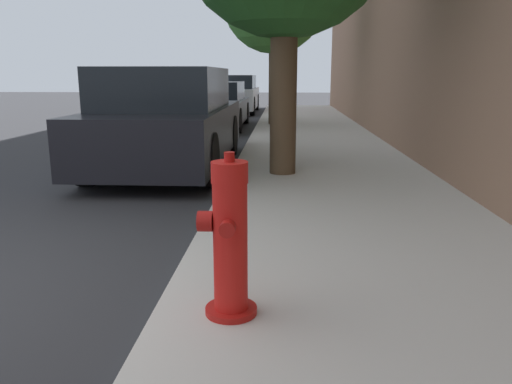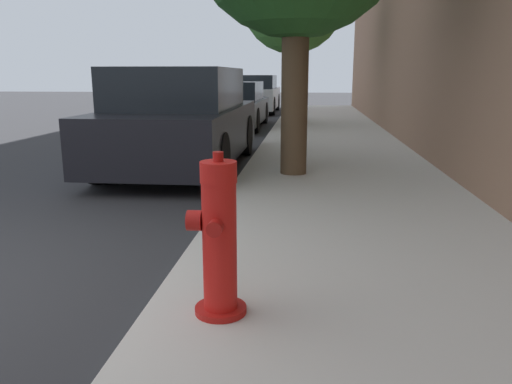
{
  "view_description": "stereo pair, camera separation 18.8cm",
  "coord_description": "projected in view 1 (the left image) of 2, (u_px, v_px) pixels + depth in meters",
  "views": [
    {
      "loc": [
        2.57,
        -2.6,
        1.43
      ],
      "look_at": [
        2.36,
        1.17,
        0.54
      ],
      "focal_mm": 35.0,
      "sensor_mm": 36.0,
      "label": 1
    },
    {
      "loc": [
        2.75,
        -2.59,
        1.43
      ],
      "look_at": [
        2.36,
        1.17,
        0.54
      ],
      "focal_mm": 35.0,
      "sensor_mm": 36.0,
      "label": 2
    }
  ],
  "objects": [
    {
      "name": "sidewalk_slab",
      "position": [
        398.0,
        324.0,
        2.81
      ],
      "size": [
        2.78,
        40.0,
        0.12
      ],
      "color": "beige",
      "rests_on": "ground_plane"
    },
    {
      "name": "fire_hydrant",
      "position": [
        230.0,
        241.0,
        2.72
      ],
      "size": [
        0.32,
        0.32,
        0.92
      ],
      "color": "#A91511",
      "rests_on": "sidewalk_slab"
    },
    {
      "name": "parked_car_near",
      "position": [
        168.0,
        121.0,
        7.68
      ],
      "size": [
        1.82,
        4.39,
        1.54
      ],
      "color": "black",
      "rests_on": "ground_plane"
    },
    {
      "name": "parked_car_mid",
      "position": [
        212.0,
        105.0,
        13.73
      ],
      "size": [
        1.84,
        4.18,
        1.25
      ],
      "color": "#4C5156",
      "rests_on": "ground_plane"
    },
    {
      "name": "parked_car_far",
      "position": [
        234.0,
        94.0,
        19.34
      ],
      "size": [
        1.81,
        4.34,
        1.43
      ],
      "color": "silver",
      "rests_on": "ground_plane"
    },
    {
      "name": "street_tree_far",
      "position": [
        274.0,
        1.0,
        12.95
      ],
      "size": [
        2.71,
        2.71,
        4.56
      ],
      "color": "brown",
      "rests_on": "sidewalk_slab"
    }
  ]
}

